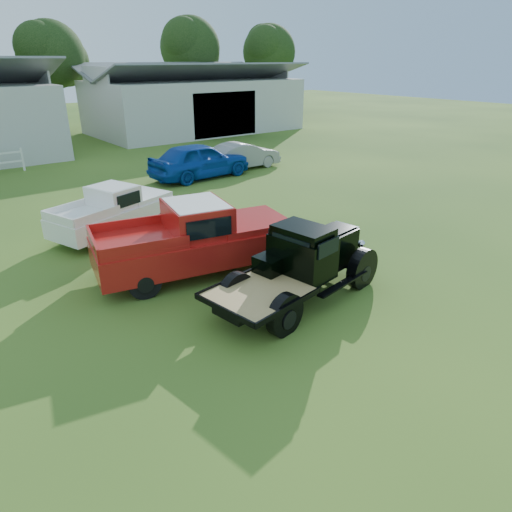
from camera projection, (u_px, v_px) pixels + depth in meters
ground at (281, 314)px, 10.80m from camera, size 120.00×120.00×0.00m
shed_right at (194, 98)px, 37.18m from camera, size 16.80×9.20×5.20m
tree_c at (54, 73)px, 35.67m from camera, size 5.40×5.40×9.00m
tree_d at (191, 65)px, 43.55m from camera, size 6.00×6.00×10.00m
tree_e at (269, 67)px, 46.73m from camera, size 5.70×5.70×9.50m
vintage_flatbed at (299, 264)px, 11.13m from camera, size 5.06×2.61×1.91m
red_pickup at (194, 238)px, 12.57m from camera, size 5.95×3.29×2.05m
white_pickup at (113, 211)px, 15.49m from camera, size 4.77×3.08×1.64m
misc_car_blue at (200, 160)px, 22.85m from camera, size 5.29×2.33×1.77m
misc_car_grey at (243, 156)px, 24.88m from camera, size 4.27×1.53×1.40m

